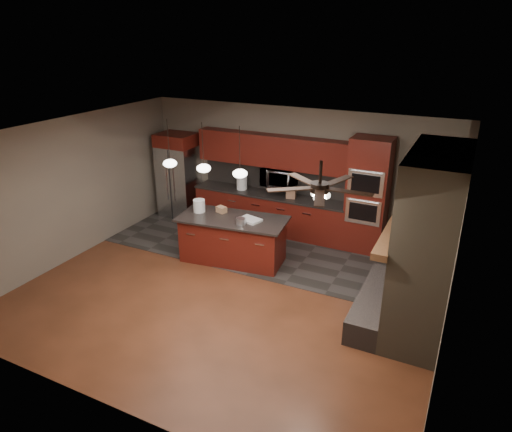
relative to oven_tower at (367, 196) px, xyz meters
The scene contains 22 objects.
ground 3.40m from the oven_tower, 122.27° to the right, with size 7.00×7.00×0.00m, color brown.
ceiling 3.57m from the oven_tower, 122.27° to the right, with size 7.00×6.00×0.02m, color white.
back_wall 1.74m from the oven_tower, 169.75° to the left, with size 7.00×0.02×2.80m, color #645B50.
right_wall 3.25m from the oven_tower, 56.24° to the right, with size 0.02×6.00×2.80m, color #645B50.
left_wall 5.86m from the oven_tower, 152.62° to the right, with size 0.02×6.00×2.80m, color #645B50.
slate_tile_patch 2.26m from the oven_tower, 152.30° to the right, with size 7.00×2.40×0.01m, color #33302E.
fireplace_column 2.66m from the oven_tower, 59.73° to the right, with size 1.30×2.10×2.80m.
back_cabinetry 2.20m from the oven_tower, behind, with size 3.59×0.64×2.20m.
oven_tower is the anchor object (origin of this frame).
microwave 1.98m from the oven_tower, behind, with size 0.73×0.41×0.50m, color silver.
refrigerator 4.57m from the oven_tower, behind, with size 0.87×0.75×2.04m.
kitchen_island 2.86m from the oven_tower, 143.27° to the right, with size 2.22×1.22×0.92m.
white_bucket 3.40m from the oven_tower, 150.95° to the right, with size 0.23×0.23×0.25m, color white.
paint_can 2.67m from the oven_tower, 136.21° to the right, with size 0.18×0.18×0.12m, color silver.
paint_tray 2.47m from the oven_tower, 138.70° to the right, with size 0.41×0.29×0.04m, color silver.
cardboard_box 2.96m from the oven_tower, 149.75° to the right, with size 0.19×0.14×0.12m, color #966D4D.
counter_bucket 2.88m from the oven_tower, behind, with size 0.24×0.24×0.27m, color white.
counter_box 1.65m from the oven_tower, behind, with size 0.20×0.16×0.22m, color #93654C.
pendant_left 3.97m from the oven_tower, 149.26° to the right, with size 0.26×0.26×0.92m.
pendant_center 3.37m from the oven_tower, 142.53° to the right, with size 0.26×0.26×0.92m.
pendant_right 2.83m from the oven_tower, 132.87° to the right, with size 0.26×0.26×0.92m.
ceiling_fan 3.72m from the oven_tower, 88.36° to the right, with size 1.27×1.33×0.41m.
Camera 1 is at (3.48, -6.09, 4.31)m, focal length 32.00 mm.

